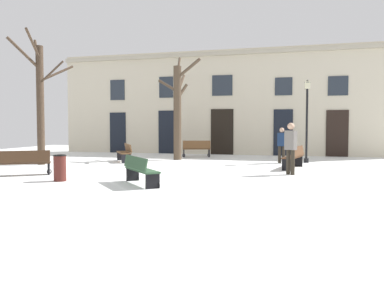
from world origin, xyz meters
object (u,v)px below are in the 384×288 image
object	(u,v)px
litter_bin	(60,168)
bench_back_to_back_left	(23,163)
bench_facing_shops	(140,170)
tree_near_facade	(178,108)
tree_right_of_center	(40,98)
bench_by_litter_bin	(294,157)
bench_far_corner	(125,152)
streetlamp	(307,112)
person_near_bench	(291,146)
bench_near_lamp	(196,149)
person_by_shop_door	(282,144)

from	to	relation	value
litter_bin	bench_back_to_back_left	size ratio (longest dim) A/B	0.46
litter_bin	bench_facing_shops	distance (m)	2.67
tree_near_facade	tree_right_of_center	world-z (taller)	tree_right_of_center
bench_by_litter_bin	bench_far_corner	size ratio (longest dim) A/B	1.11
litter_bin	streetlamp	bearing A→B (deg)	45.55
tree_right_of_center	bench_far_corner	xyz separation A→B (m)	(3.02, 2.15, -2.47)
bench_facing_shops	person_near_bench	bearing A→B (deg)	-94.21
bench_near_lamp	tree_right_of_center	bearing A→B (deg)	26.56
tree_near_facade	person_by_shop_door	size ratio (longest dim) A/B	3.26
streetlamp	bench_facing_shops	bearing A→B (deg)	-122.57
litter_bin	bench_far_corner	distance (m)	6.32
person_near_bench	bench_back_to_back_left	bearing A→B (deg)	50.38
litter_bin	person_near_bench	bearing A→B (deg)	25.27
bench_back_to_back_left	bench_near_lamp	distance (m)	9.72
bench_by_litter_bin	person_by_shop_door	bearing A→B (deg)	-152.83
bench_facing_shops	bench_by_litter_bin	bearing A→B (deg)	-82.23
tree_right_of_center	person_by_shop_door	bearing A→B (deg)	17.57
bench_by_litter_bin	bench_near_lamp	distance (m)	6.74
bench_back_to_back_left	tree_right_of_center	bearing A→B (deg)	-94.53
tree_right_of_center	bench_near_lamp	size ratio (longest dim) A/B	3.49
tree_near_facade	streetlamp	size ratio (longest dim) A/B	1.38
bench_back_to_back_left	person_near_bench	world-z (taller)	person_near_bench
person_near_bench	person_by_shop_door	bearing A→B (deg)	-50.42
tree_right_of_center	bench_facing_shops	size ratio (longest dim) A/B	3.41
tree_right_of_center	person_near_bench	size ratio (longest dim) A/B	3.09
person_by_shop_door	tree_near_facade	bearing A→B (deg)	179.19
streetlamp	bench_near_lamp	world-z (taller)	streetlamp
tree_near_facade	tree_right_of_center	xyz separation A→B (m)	(-5.17, -3.82, 0.28)
tree_near_facade	bench_back_to_back_left	size ratio (longest dim) A/B	2.99
bench_by_litter_bin	bench_back_to_back_left	bearing A→B (deg)	-50.14
bench_by_litter_bin	bench_near_lamp	size ratio (longest dim) A/B	1.20
bench_facing_shops	bench_near_lamp	distance (m)	9.72
bench_near_lamp	person_by_shop_door	bearing A→B (deg)	136.21
bench_far_corner	person_by_shop_door	bearing A→B (deg)	65.82
litter_bin	bench_far_corner	size ratio (longest dim) A/B	0.47
bench_back_to_back_left	person_by_shop_door	xyz separation A→B (m)	(8.60, 6.58, 0.45)
tree_near_facade	bench_by_litter_bin	distance (m)	6.62
bench_near_lamp	tree_near_facade	bearing A→B (deg)	54.27
streetlamp	bench_near_lamp	bearing A→B (deg)	162.52
litter_bin	person_by_shop_door	distance (m)	9.93
bench_facing_shops	person_by_shop_door	size ratio (longest dim) A/B	1.01
bench_by_litter_bin	litter_bin	bearing A→B (deg)	-39.68
bench_facing_shops	bench_far_corner	xyz separation A→B (m)	(-3.34, 6.33, 0.01)
tree_near_facade	bench_back_to_back_left	xyz separation A→B (m)	(-3.47, -7.14, -2.19)
person_near_bench	tree_near_facade	bearing A→B (deg)	-5.60
bench_facing_shops	person_near_bench	size ratio (longest dim) A/B	0.91
bench_facing_shops	bench_back_to_back_left	xyz separation A→B (m)	(-4.66, 0.86, 0.01)
tree_near_facade	bench_near_lamp	distance (m)	2.83
litter_bin	person_by_shop_door	bearing A→B (deg)	48.21
streetlamp	bench_near_lamp	size ratio (longest dim) A/B	2.39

